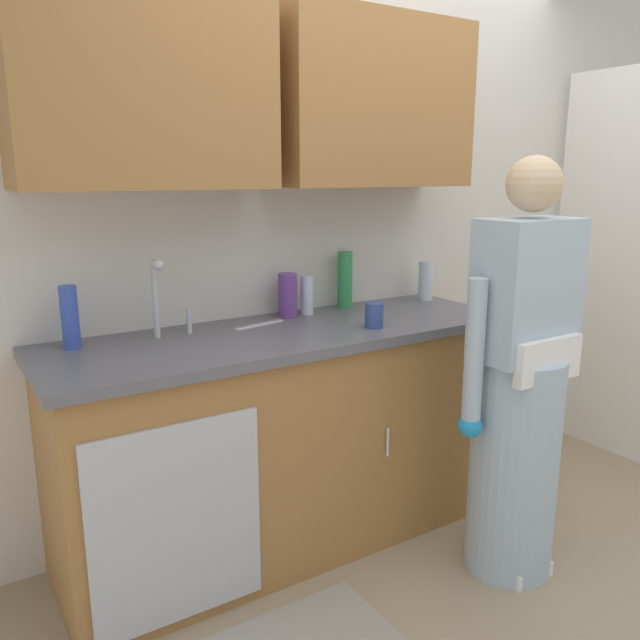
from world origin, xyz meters
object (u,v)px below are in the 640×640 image
cup_by_sink (374,315)px  sink (181,348)px  bottle_soap (307,295)px  bottle_water_tall (70,317)px  bottle_water_short (426,281)px  person_at_sink (518,405)px  bottle_dish_liquid (345,280)px  knife_on_counter (259,325)px  bottle_cleaner_spray (288,295)px

cup_by_sink → sink: bearing=167.4°
bottle_soap → bottle_water_tall: 1.01m
sink → bottle_soap: size_ratio=2.85×
cup_by_sink → bottle_water_tall: bearing=163.7°
sink → bottle_water_short: bearing=6.8°
person_at_sink → bottle_water_short: bearing=73.8°
person_at_sink → bottle_dish_liquid: person_at_sink is taller
bottle_water_short → bottle_water_tall: bearing=-179.9°
bottle_water_short → bottle_soap: bearing=177.3°
bottle_water_tall → bottle_water_short: size_ratio=1.19×
sink → knife_on_counter: (0.38, 0.11, 0.02)m
bottle_water_tall → knife_on_counter: (0.73, -0.04, -0.11)m
bottle_soap → bottle_water_tall: size_ratio=0.76×
person_at_sink → cup_by_sink: (-0.33, 0.49, 0.30)m
sink → bottle_water_short: size_ratio=2.60×
person_at_sink → bottle_cleaner_spray: 1.06m
bottle_water_short → bottle_dish_liquid: 0.45m
bottle_water_tall → knife_on_counter: bearing=-3.5°
cup_by_sink → bottle_cleaner_spray: bearing=119.2°
person_at_sink → bottle_water_short: person_at_sink is taller
bottle_water_tall → bottle_cleaner_spray: size_ratio=1.20×
bottle_cleaner_spray → knife_on_counter: 0.22m
bottle_soap → sink: bearing=-164.0°
bottle_water_short → bottle_cleaner_spray: bearing=177.6°
bottle_water_tall → bottle_cleaner_spray: 0.91m
sink → cup_by_sink: size_ratio=4.86×
sink → bottle_dish_liquid: 0.93m
bottle_soap → bottle_dish_liquid: 0.23m
bottle_cleaner_spray → knife_on_counter: bottle_cleaner_spray is taller
bottle_soap → knife_on_counter: 0.30m
knife_on_counter → bottle_water_tall: bearing=164.6°
cup_by_sink → bottle_dish_liquid: bearing=72.6°
person_at_sink → bottle_cleaner_spray: bearing=122.2°
sink → knife_on_counter: 0.40m
bottle_dish_liquid → cup_by_sink: (-0.12, -0.39, -0.08)m
bottle_dish_liquid → knife_on_counter: bearing=-167.6°
bottle_cleaner_spray → sink: bearing=-161.4°
person_at_sink → bottle_water_tall: bearing=150.7°
bottle_cleaner_spray → bottle_water_tall: bearing=-177.8°
bottle_water_short → cup_by_sink: bearing=-149.9°
bottle_soap → knife_on_counter: size_ratio=0.73×
bottle_water_short → person_at_sink: bearing=-106.2°
bottle_water_tall → bottle_dish_liquid: bottle_dish_liquid is taller
bottle_soap → cup_by_sink: (0.10, -0.36, -0.04)m
person_at_sink → knife_on_counter: person_at_sink is taller
bottle_water_tall → bottle_cleaner_spray: (0.91, 0.03, -0.02)m
person_at_sink → bottle_soap: (-0.43, 0.85, 0.34)m
sink → bottle_cleaner_spray: sink is taller
bottle_dish_liquid → knife_on_counter: (-0.51, -0.11, -0.13)m
bottle_dish_liquid → knife_on_counter: size_ratio=1.10×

